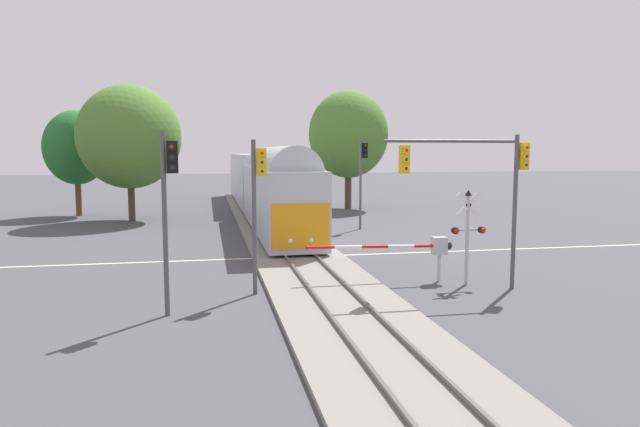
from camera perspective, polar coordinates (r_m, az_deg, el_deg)
ground_plane at (r=28.43m, az=-2.33°, el=-4.33°), size 220.00×220.00×0.00m
road_centre_stripe at (r=28.42m, az=-2.33°, el=-4.32°), size 44.00×0.20×0.01m
railway_track at (r=28.41m, az=-2.33°, el=-4.14°), size 4.40×80.00×0.32m
commuter_train at (r=46.39m, az=-5.87°, el=3.18°), size 3.04×42.71×5.16m
crossing_gate_near at (r=23.08m, az=10.24°, el=-3.35°), size 5.96×0.40×1.80m
crossing_signal_mast at (r=22.85m, az=14.48°, el=-1.33°), size 1.36×0.44×3.72m
traffic_signal_far_side at (r=38.19m, az=4.25°, el=4.45°), size 0.53×0.38×6.05m
traffic_signal_near_right at (r=21.85m, az=15.53°, el=3.94°), size 5.60×0.38×5.80m
traffic_signal_median at (r=20.66m, az=-6.21°, el=2.18°), size 0.53×0.38×5.60m
traffic_signal_near_left at (r=18.40m, az=-14.84°, el=1.93°), size 0.53×0.38×5.81m
pine_left_background at (r=50.10m, az=-23.06°, el=6.03°), size 5.07×5.07×8.47m
oak_behind_train at (r=44.86m, az=-18.42°, el=7.23°), size 7.50×7.50×10.08m
elm_centre_background at (r=52.12m, az=2.84°, el=7.86°), size 7.15×7.15×10.66m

